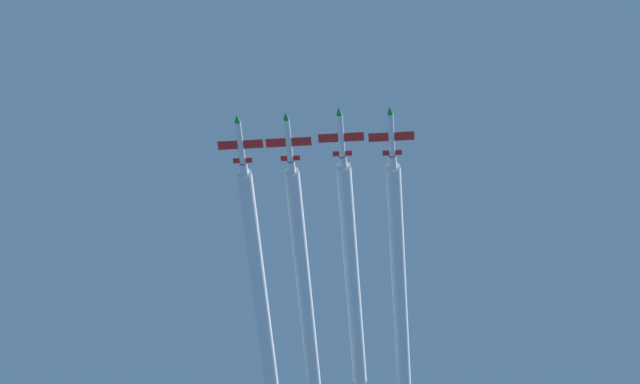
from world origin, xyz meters
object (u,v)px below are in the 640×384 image
jet_center (288,138)px  jet_inner_right (240,141)px  jet_far_left (391,133)px  jet_inner_left (341,134)px

jet_center → jet_inner_right: (9.42, -0.60, 0.68)m
jet_far_left → jet_center: (19.87, 0.07, -0.19)m
jet_center → jet_inner_right: bearing=-3.6°
jet_far_left → jet_inner_left: jet_inner_left is taller
jet_inner_left → jet_far_left: bearing=-179.4°
jet_far_left → jet_inner_left: (9.70, 0.10, 0.39)m
jet_far_left → jet_center: jet_far_left is taller
jet_inner_left → jet_inner_right: size_ratio=1.00×
jet_inner_right → jet_far_left: bearing=179.0°
jet_inner_left → jet_inner_right: (19.59, -0.64, 0.11)m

